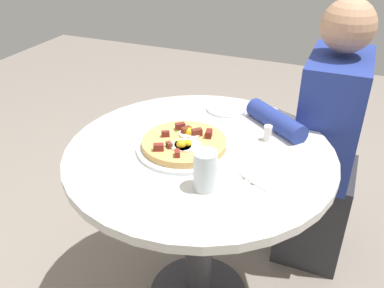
{
  "coord_description": "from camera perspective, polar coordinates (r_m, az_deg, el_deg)",
  "views": [
    {
      "loc": [
        -1.07,
        -0.42,
        1.41
      ],
      "look_at": [
        -0.01,
        0.02,
        0.73
      ],
      "focal_mm": 38.47,
      "sensor_mm": 36.0,
      "label": 1
    }
  ],
  "objects": [
    {
      "name": "knife",
      "position": [
        1.25,
        11.26,
        -3.83
      ],
      "size": [
        0.16,
        0.1,
        0.0
      ],
      "primitive_type": "cube",
      "rotation": [
        0.0,
        0.0,
        2.62
      ],
      "color": "silver",
      "rests_on": "napkin"
    },
    {
      "name": "napkin",
      "position": [
        1.26,
        10.64,
        -3.64
      ],
      "size": [
        0.22,
        0.21,
        0.0
      ],
      "primitive_type": "cube",
      "rotation": [
        0.0,
        0.0,
        2.62
      ],
      "color": "white",
      "rests_on": "dining_table"
    },
    {
      "name": "bread_plate",
      "position": [
        1.61,
        4.78,
        4.92
      ],
      "size": [
        0.15,
        0.15,
        0.01
      ],
      "primitive_type": "cylinder",
      "color": "white",
      "rests_on": "dining_table"
    },
    {
      "name": "pizza_plate",
      "position": [
        1.34,
        -1.09,
        -0.47
      ],
      "size": [
        0.31,
        0.31,
        0.01
      ],
      "primitive_type": "cylinder",
      "color": "white",
      "rests_on": "dining_table"
    },
    {
      "name": "salt_shaker",
      "position": [
        1.41,
        10.46,
        1.5
      ],
      "size": [
        0.03,
        0.03,
        0.05
      ],
      "primitive_type": "cylinder",
      "color": "white",
      "rests_on": "dining_table"
    },
    {
      "name": "fork",
      "position": [
        1.27,
        10.07,
        -3.12
      ],
      "size": [
        0.16,
        0.1,
        0.0
      ],
      "primitive_type": "cube",
      "rotation": [
        0.0,
        0.0,
        2.62
      ],
      "color": "silver",
      "rests_on": "napkin"
    },
    {
      "name": "person_seated",
      "position": [
        1.78,
        17.67,
        -1.62
      ],
      "size": [
        0.52,
        0.44,
        1.14
      ],
      "color": "#2D2D33",
      "rests_on": "ground_plane"
    },
    {
      "name": "water_glass",
      "position": [
        1.14,
        1.85,
        -3.7
      ],
      "size": [
        0.07,
        0.07,
        0.12
      ],
      "primitive_type": "cylinder",
      "color": "silver",
      "rests_on": "dining_table"
    },
    {
      "name": "breakfast_pizza",
      "position": [
        1.33,
        -1.07,
        0.23
      ],
      "size": [
        0.28,
        0.28,
        0.05
      ],
      "color": "#DEAA60",
      "rests_on": "pizza_plate"
    },
    {
      "name": "dining_table",
      "position": [
        1.44,
        1.03,
        -6.48
      ],
      "size": [
        0.88,
        0.88,
        0.71
      ],
      "color": "silver",
      "rests_on": "ground_plane"
    }
  ]
}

